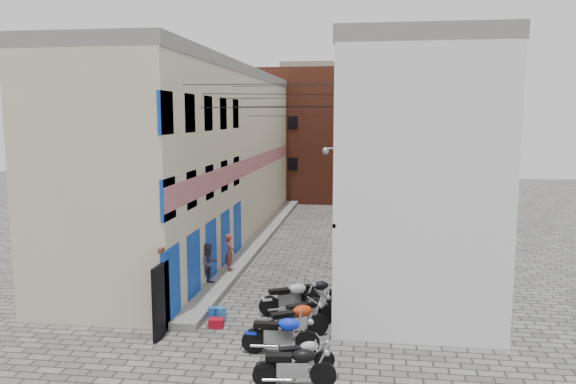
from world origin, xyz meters
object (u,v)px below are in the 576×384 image
at_px(red_crate, 216,323).
at_px(motorcycle_f, 291,296).
at_px(motorcycle_b, 302,354).
at_px(water_jug_far, 213,314).
at_px(person_a, 229,252).
at_px(person_b, 209,264).
at_px(motorcycle_g, 315,291).
at_px(water_jug_near, 221,315).
at_px(motorcycle_d, 295,319).
at_px(motorcycle_a, 294,364).
at_px(motorcycle_e, 307,310).
at_px(motorcycle_c, 281,332).

bearing_deg(red_crate, motorcycle_f, 35.65).
height_order(motorcycle_b, water_jug_far, motorcycle_b).
height_order(water_jug_far, red_crate, water_jug_far).
relative_size(person_a, water_jug_far, 3.38).
bearing_deg(motorcycle_b, person_b, -167.93).
distance_m(motorcycle_b, person_b, 7.63).
bearing_deg(motorcycle_g, red_crate, -65.90).
distance_m(person_a, water_jug_near, 5.14).
height_order(motorcycle_d, water_jug_near, motorcycle_d).
relative_size(motorcycle_d, motorcycle_g, 1.13).
distance_m(motorcycle_a, motorcycle_d, 2.91).
xyz_separation_m(motorcycle_e, water_jug_near, (-2.77, 0.14, -0.34)).
bearing_deg(motorcycle_c, water_jug_near, -137.05).
xyz_separation_m(motorcycle_b, water_jug_far, (-3.25, 3.20, -0.27)).
distance_m(motorcycle_c, motorcycle_g, 4.00).
xyz_separation_m(motorcycle_c, motorcycle_e, (0.52, 1.95, -0.05)).
bearing_deg(red_crate, motorcycle_d, -13.47).
bearing_deg(person_b, person_a, 26.19).
distance_m(motorcycle_b, motorcycle_c, 1.30).
height_order(motorcycle_g, person_a, person_a).
distance_m(motorcycle_a, person_a, 9.75).
height_order(motorcycle_c, red_crate, motorcycle_c).
height_order(person_b, water_jug_far, person_b).
bearing_deg(person_b, motorcycle_c, -110.30).
bearing_deg(motorcycle_f, person_a, -167.71).
bearing_deg(person_b, water_jug_far, -126.44).
bearing_deg(motorcycle_b, water_jug_near, -158.69).
bearing_deg(motorcycle_e, motorcycle_d, -51.93).
height_order(motorcycle_e, water_jug_far, motorcycle_e).
relative_size(motorcycle_a, motorcycle_d, 0.95).
bearing_deg(motorcycle_d, motorcycle_g, 143.04).
relative_size(motorcycle_b, motorcycle_c, 0.80).
bearing_deg(motorcycle_d, water_jug_far, -142.63).
bearing_deg(person_a, motorcycle_g, -151.72).
bearing_deg(motorcycle_f, motorcycle_b, -13.63).
xyz_separation_m(motorcycle_g, red_crate, (-2.85, -2.32, -0.41)).
xyz_separation_m(motorcycle_a, motorcycle_g, (-0.05, 5.82, -0.04)).
xyz_separation_m(motorcycle_a, water_jug_far, (-3.16, 4.01, -0.36)).
distance_m(motorcycle_g, water_jug_far, 3.61).
bearing_deg(red_crate, person_a, 99.77).
distance_m(motorcycle_a, water_jug_far, 5.11).
bearing_deg(water_jug_far, motorcycle_a, -51.75).
height_order(motorcycle_f, water_jug_near, motorcycle_f).
bearing_deg(motorcycle_d, motorcycle_e, 133.71).
bearing_deg(water_jug_far, red_crate, -63.20).
height_order(motorcycle_a, motorcycle_e, motorcycle_a).
distance_m(motorcycle_b, red_crate, 4.05).
height_order(motorcycle_c, motorcycle_e, motorcycle_c).
relative_size(motorcycle_c, water_jug_far, 4.78).
relative_size(motorcycle_d, motorcycle_e, 1.07).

